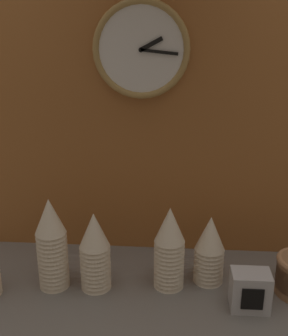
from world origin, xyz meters
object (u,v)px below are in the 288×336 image
object	(u,v)px
cup_stack_center_right	(209,250)
napkin_dispenser	(250,291)
cup_stack_left	(52,244)
cup_stack_center_left	(95,251)
wall_clock	(141,50)
cup_stack_center	(169,248)

from	to	relation	value
cup_stack_center_right	napkin_dispenser	world-z (taller)	cup_stack_center_right
cup_stack_left	napkin_dispenser	world-z (taller)	cup_stack_left
cup_stack_center_left	wall_clock	size ratio (longest dim) A/B	0.83
napkin_dispenser	cup_stack_center_left	bearing A→B (deg)	171.38
cup_stack_center	napkin_dispenser	bearing A→B (deg)	-21.86
cup_stack_center_right	wall_clock	bearing A→B (deg)	141.59
wall_clock	napkin_dispenser	size ratio (longest dim) A/B	2.61
wall_clock	napkin_dispenser	distance (m)	0.75
cup_stack_center_right	napkin_dispenser	distance (m)	0.17
cup_stack_center	cup_stack_center_left	bearing A→B (deg)	-173.88
cup_stack_center_left	napkin_dispenser	world-z (taller)	cup_stack_center_left
cup_stack_center	wall_clock	bearing A→B (deg)	115.41
cup_stack_left	cup_stack_center_left	distance (m)	0.13
cup_stack_center	cup_stack_center_right	size ratio (longest dim) A/B	1.19
cup_stack_center	cup_stack_center_left	world-z (taller)	cup_stack_center
cup_stack_center_right	cup_stack_center_left	bearing A→B (deg)	-170.48
napkin_dispenser	cup_stack_center	bearing A→B (deg)	158.14
cup_stack_left	napkin_dispenser	xyz separation A→B (m)	(0.56, -0.06, -0.08)
cup_stack_center	wall_clock	distance (m)	0.58
cup_stack_center_right	napkin_dispenser	bearing A→B (deg)	-49.76
cup_stack_center_right	cup_stack_center	bearing A→B (deg)	-164.51
cup_stack_left	cup_stack_center_right	distance (m)	0.46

